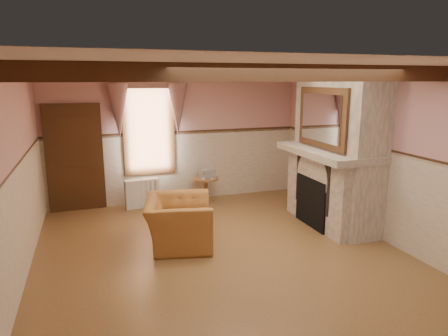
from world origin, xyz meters
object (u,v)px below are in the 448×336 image
object	(u,v)px
radiator	(142,193)
oil_lamp	(312,136)
mantel_clock	(312,139)
side_table	(206,190)
bowl	(331,147)
armchair	(179,222)

from	to	relation	value
radiator	oil_lamp	bearing A→B (deg)	-34.47
mantel_clock	side_table	bearing A→B (deg)	140.81
mantel_clock	oil_lamp	size ratio (longest dim) A/B	0.86
bowl	oil_lamp	distance (m)	0.66
bowl	oil_lamp	xyz separation A→B (m)	(0.00, 0.65, 0.10)
bowl	oil_lamp	size ratio (longest dim) A/B	1.25
mantel_clock	armchair	bearing A→B (deg)	-167.15
bowl	mantel_clock	bearing A→B (deg)	90.00
bowl	mantel_clock	distance (m)	0.64
side_table	bowl	size ratio (longest dim) A/B	1.57
armchair	mantel_clock	distance (m)	3.06
side_table	oil_lamp	size ratio (longest dim) A/B	1.96
side_table	radiator	size ratio (longest dim) A/B	0.79
bowl	armchair	bearing A→B (deg)	179.89
side_table	oil_lamp	world-z (taller)	oil_lamp
side_table	mantel_clock	distance (m)	2.55
radiator	oil_lamp	distance (m)	3.66
armchair	side_table	xyz separation A→B (m)	(1.05, 2.04, -0.11)
radiator	mantel_clock	world-z (taller)	mantel_clock
oil_lamp	side_table	bearing A→B (deg)	141.00
armchair	radiator	xyz separation A→B (m)	(-0.31, 2.16, -0.08)
side_table	mantel_clock	xyz separation A→B (m)	(1.72, -1.41, 1.25)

